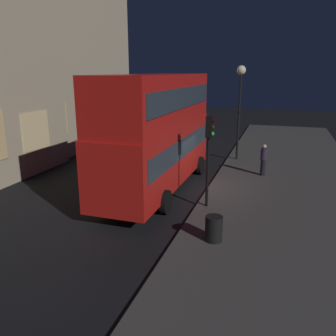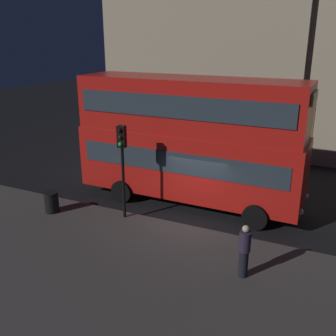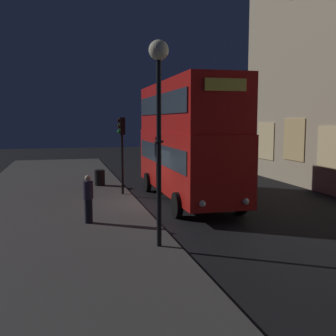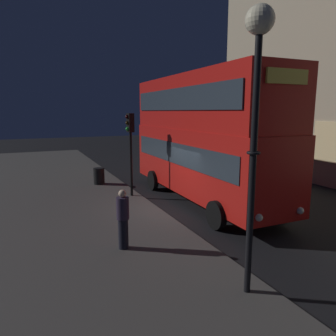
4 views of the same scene
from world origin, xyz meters
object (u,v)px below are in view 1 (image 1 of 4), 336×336
at_px(street_lamp, 240,88).
at_px(pedestrian, 264,160).
at_px(double_decker_bus, 158,128).
at_px(traffic_light_far_side, 172,108).
at_px(litter_bin, 214,229).
at_px(traffic_light_near_kerb, 209,143).

relative_size(street_lamp, pedestrian, 3.40).
relative_size(double_decker_bus, traffic_light_far_side, 2.43).
bearing_deg(pedestrian, litter_bin, -141.56).
height_order(pedestrian, litter_bin, pedestrian).
bearing_deg(litter_bin, traffic_light_near_kerb, 15.81).
bearing_deg(traffic_light_near_kerb, pedestrian, -28.06).
height_order(traffic_light_near_kerb, traffic_light_far_side, traffic_light_far_side).
relative_size(traffic_light_far_side, street_lamp, 0.70).
xyz_separation_m(street_lamp, litter_bin, (-11.78, -0.70, -4.08)).
relative_size(traffic_light_near_kerb, pedestrian, 2.20).
bearing_deg(traffic_light_far_side, litter_bin, 33.77).
distance_m(traffic_light_near_kerb, street_lamp, 8.92).
relative_size(double_decker_bus, litter_bin, 11.41).
distance_m(double_decker_bus, litter_bin, 6.49).
height_order(traffic_light_far_side, litter_bin, traffic_light_far_side).
bearing_deg(traffic_light_near_kerb, traffic_light_far_side, 15.73).
height_order(traffic_light_near_kerb, pedestrian, traffic_light_near_kerb).
height_order(traffic_light_near_kerb, litter_bin, traffic_light_near_kerb).
bearing_deg(pedestrian, traffic_light_near_kerb, -154.02).
distance_m(double_decker_bus, traffic_light_near_kerb, 3.28).
relative_size(traffic_light_near_kerb, litter_bin, 4.35).
bearing_deg(double_decker_bus, traffic_light_near_kerb, -120.28).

